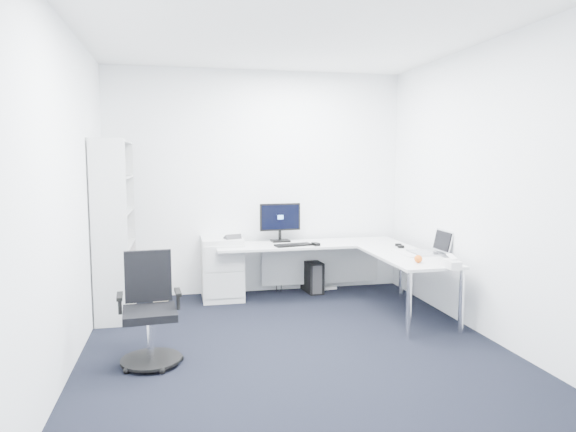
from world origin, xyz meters
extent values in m
plane|color=black|center=(0.00, 0.00, 0.00)|extent=(4.20, 4.20, 0.00)
plane|color=white|center=(0.00, 0.00, 2.70)|extent=(4.20, 4.20, 0.00)
cube|color=white|center=(0.00, 2.10, 1.35)|extent=(3.60, 0.02, 2.70)
cube|color=white|center=(0.00, -2.10, 1.35)|extent=(3.60, 0.02, 2.70)
cube|color=white|center=(-1.80, 0.00, 1.35)|extent=(0.02, 4.20, 2.70)
cube|color=white|center=(1.80, 0.00, 1.35)|extent=(0.02, 4.20, 2.70)
cube|color=silver|center=(-0.47, 1.86, 0.36)|extent=(0.47, 0.59, 0.73)
cube|color=black|center=(0.64, 1.91, 0.19)|extent=(0.21, 0.41, 0.38)
cube|color=beige|center=(-1.18, 1.95, 0.17)|extent=(0.18, 0.37, 0.35)
cube|color=silver|center=(0.82, 1.96, 0.02)|extent=(0.32, 0.09, 0.04)
cube|color=black|center=(0.32, 1.56, 0.66)|extent=(0.45, 0.23, 0.02)
cube|color=black|center=(0.58, 1.52, 0.66)|extent=(0.09, 0.12, 0.03)
cube|color=silver|center=(1.35, 0.81, 0.65)|extent=(0.14, 0.42, 0.01)
sphere|color=#D75813|center=(1.28, 0.35, 0.68)|extent=(0.08, 0.08, 0.08)
cube|color=silver|center=(1.47, 0.07, 0.68)|extent=(0.12, 0.21, 0.07)
camera|label=1|loc=(-0.96, -4.12, 1.63)|focal=32.00mm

